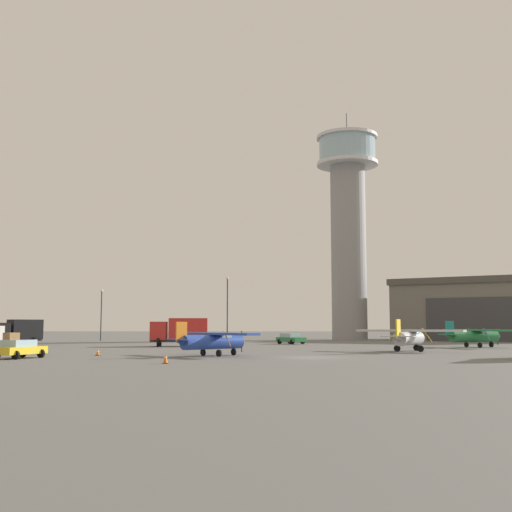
% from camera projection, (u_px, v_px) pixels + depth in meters
% --- Properties ---
extents(ground_plane, '(400.00, 400.00, 0.00)m').
position_uv_depth(ground_plane, '(311.00, 358.00, 49.34)').
color(ground_plane, '#60605E').
extents(control_tower, '(10.33, 10.33, 38.61)m').
position_uv_depth(control_tower, '(348.00, 218.00, 110.18)').
color(control_tower, gray).
rests_on(control_tower, ground_plane).
extents(hangar, '(32.24, 29.05, 9.73)m').
position_uv_depth(hangar, '(486.00, 310.00, 104.70)').
color(hangar, '#6B665B').
rests_on(hangar, ground_plane).
extents(airplane_silver, '(9.49, 7.60, 2.95)m').
position_uv_depth(airplane_silver, '(409.00, 337.00, 60.12)').
color(airplane_silver, '#B7BABF').
rests_on(airplane_silver, ground_plane).
extents(airplane_green, '(7.53, 9.47, 2.88)m').
position_uv_depth(airplane_green, '(473.00, 335.00, 71.19)').
color(airplane_green, '#287A42').
rests_on(airplane_green, ground_plane).
extents(airplane_blue, '(7.26, 7.50, 2.69)m').
position_uv_depth(airplane_blue, '(212.00, 340.00, 51.58)').
color(airplane_blue, '#2847A8').
rests_on(airplane_blue, ground_plane).
extents(truck_box_red, '(6.66, 3.53, 3.22)m').
position_uv_depth(truck_box_red, '(181.00, 331.00, 75.25)').
color(truck_box_red, '#38383D').
rests_on(truck_box_red, ground_plane).
extents(truck_box_black, '(5.69, 5.50, 3.11)m').
position_uv_depth(truck_box_black, '(18.00, 331.00, 79.52)').
color(truck_box_black, '#38383D').
rests_on(truck_box_black, ground_plane).
extents(car_yellow, '(3.18, 4.52, 1.37)m').
position_uv_depth(car_yellow, '(19.00, 348.00, 48.00)').
color(car_yellow, gold).
rests_on(car_yellow, ground_plane).
extents(car_green, '(3.89, 4.34, 1.37)m').
position_uv_depth(car_green, '(291.00, 338.00, 84.19)').
color(car_green, '#287A42').
rests_on(car_green, ground_plane).
extents(light_post_west, '(0.44, 0.44, 8.00)m').
position_uv_depth(light_post_west, '(101.00, 310.00, 101.78)').
color(light_post_west, '#38383D').
rests_on(light_post_west, ground_plane).
extents(light_post_east, '(0.44, 0.44, 9.34)m').
position_uv_depth(light_post_east, '(227.00, 303.00, 93.61)').
color(light_post_east, '#38383D').
rests_on(light_post_east, ground_plane).
extents(traffic_cone_near_left, '(0.36, 0.36, 0.57)m').
position_uv_depth(traffic_cone_near_left, '(98.00, 352.00, 52.67)').
color(traffic_cone_near_left, black).
rests_on(traffic_cone_near_left, ground_plane).
extents(traffic_cone_near_right, '(0.36, 0.36, 0.67)m').
position_uv_depth(traffic_cone_near_right, '(165.00, 358.00, 41.79)').
color(traffic_cone_near_right, black).
rests_on(traffic_cone_near_right, ground_plane).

